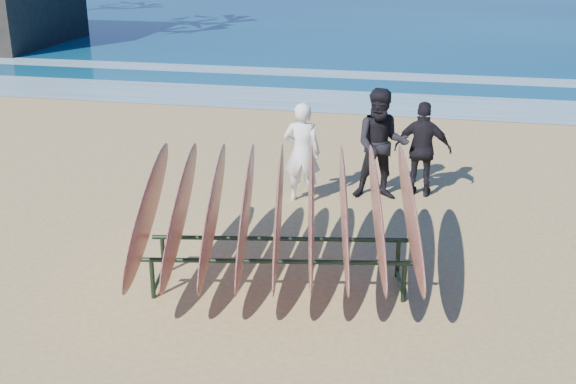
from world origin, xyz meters
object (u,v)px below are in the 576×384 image
person_dark_b (423,149)px  person_dark_a (381,145)px  person_white (302,152)px  surfboard_rack (279,212)px

person_dark_b → person_dark_a: bearing=26.5°
person_dark_b → person_white: bearing=23.0°
person_dark_a → person_white: bearing=-169.2°
person_white → person_dark_b: (1.86, 0.64, -0.02)m
surfboard_rack → person_white: bearing=85.4°
surfboard_rack → person_dark_a: 3.48m
person_white → person_dark_b: person_white is taller
surfboard_rack → person_dark_b: (1.57, 3.62, -0.21)m
surfboard_rack → person_white: surfboard_rack is taller
person_dark_a → person_dark_b: (0.65, 0.27, -0.12)m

